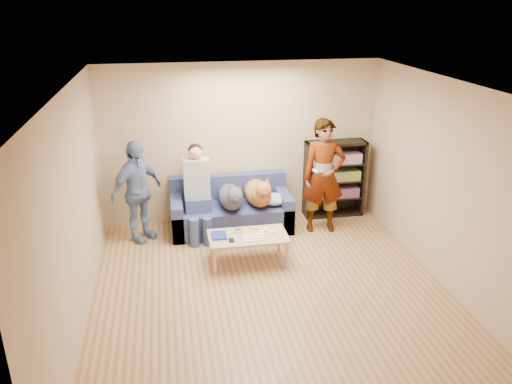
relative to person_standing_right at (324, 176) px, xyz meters
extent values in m
plane|color=olive|center=(-1.18, -1.77, -0.91)|extent=(5.00, 5.00, 0.00)
plane|color=white|center=(-1.18, -1.77, 1.69)|extent=(5.00, 5.00, 0.00)
plane|color=tan|center=(-1.18, 0.73, 0.39)|extent=(4.50, 0.00, 4.50)
plane|color=tan|center=(-1.18, -4.27, 0.39)|extent=(4.50, 0.00, 4.50)
plane|color=tan|center=(-3.43, -1.77, 0.39)|extent=(0.00, 5.00, 5.00)
plane|color=tan|center=(1.07, -1.77, 0.39)|extent=(0.00, 5.00, 5.00)
ellipsoid|color=#B4B4B9|center=(-0.75, 0.18, -0.40)|extent=(0.46, 0.39, 0.16)
imported|color=gray|center=(0.00, 0.00, 0.00)|extent=(0.70, 0.50, 1.82)
imported|color=#6D8BAE|center=(-2.86, 0.17, -0.12)|extent=(0.94, 0.91, 1.58)
cube|color=silver|center=(-0.20, -0.20, 0.17)|extent=(0.07, 0.13, 0.03)
cube|color=#1B2598|center=(-1.74, -0.80, -0.48)|extent=(0.20, 0.26, 0.03)
cube|color=silver|center=(-1.29, -0.95, -0.48)|extent=(0.26, 0.20, 0.02)
cube|color=beige|center=(-1.26, -0.93, -0.47)|extent=(0.22, 0.17, 0.01)
cube|color=silver|center=(-1.46, -0.73, -0.46)|extent=(0.11, 0.06, 0.05)
cube|color=white|center=(-1.06, -0.75, -0.47)|extent=(0.04, 0.13, 0.03)
cube|color=white|center=(-0.98, -0.83, -0.47)|extent=(0.09, 0.06, 0.03)
cylinder|color=silver|center=(-1.14, -0.87, -0.48)|extent=(0.07, 0.07, 0.02)
cylinder|color=white|center=(-1.14, -0.79, -0.48)|extent=(0.07, 0.07, 0.02)
cylinder|color=orange|center=(-1.36, -1.01, -0.49)|extent=(0.13, 0.06, 0.01)
cylinder|color=black|center=(-1.22, -0.67, -0.49)|extent=(0.13, 0.08, 0.01)
cube|color=black|center=(-1.59, -0.97, -0.48)|extent=(0.07, 0.12, 0.02)
cube|color=#515B93|center=(-1.43, 0.28, -0.70)|extent=(1.90, 0.85, 0.42)
cube|color=#515B93|center=(-1.43, 0.61, -0.29)|extent=(1.90, 0.18, 0.40)
cube|color=#515B93|center=(-2.29, 0.28, -0.62)|extent=(0.18, 0.85, 0.58)
cube|color=#515B93|center=(-0.57, 0.28, -0.62)|extent=(0.18, 0.85, 0.58)
cube|color=#3A4480|center=(-1.95, 0.20, -0.38)|extent=(0.40, 0.38, 0.22)
cylinder|color=#415591|center=(-2.05, -0.22, -0.70)|extent=(0.14, 0.14, 0.47)
cylinder|color=#3A4B81|center=(-1.85, -0.22, -0.70)|extent=(0.14, 0.14, 0.47)
cube|color=#A7A7AC|center=(-1.95, 0.30, 0.01)|extent=(0.40, 0.24, 0.58)
sphere|color=#D8A582|center=(-1.95, 0.30, 0.41)|extent=(0.21, 0.21, 0.21)
ellipsoid|color=black|center=(-1.95, 0.33, 0.44)|extent=(0.22, 0.22, 0.19)
ellipsoid|color=#484B51|center=(-1.44, 0.22, -0.32)|extent=(0.38, 0.80, 0.33)
sphere|color=#46474F|center=(-1.44, -0.10, -0.25)|extent=(0.29, 0.29, 0.29)
sphere|color=#494A53|center=(-1.44, -0.28, -0.11)|extent=(0.23, 0.23, 0.23)
cube|color=black|center=(-1.44, -0.40, -0.15)|extent=(0.07, 0.11, 0.07)
cone|color=#4A4B53|center=(-1.51, -0.25, 0.01)|extent=(0.07, 0.07, 0.11)
cone|color=#4D5157|center=(-1.37, -0.25, 0.01)|extent=(0.07, 0.07, 0.11)
cylinder|color=#4B4F55|center=(-1.44, 0.65, -0.36)|extent=(0.04, 0.26, 0.15)
ellipsoid|color=#B27F36|center=(-0.99, 0.27, -0.31)|extent=(0.41, 0.86, 0.36)
sphere|color=#C9823D|center=(-0.99, -0.02, -0.23)|extent=(0.31, 0.31, 0.31)
sphere|color=#AC5534|center=(-0.99, -0.19, -0.08)|extent=(0.25, 0.25, 0.25)
cube|color=#522D1C|center=(-0.99, -0.30, -0.12)|extent=(0.08, 0.12, 0.07)
cone|color=#C4783B|center=(-1.06, -0.16, 0.05)|extent=(0.08, 0.08, 0.12)
cone|color=#A66B32|center=(-0.93, -0.16, 0.05)|extent=(0.08, 0.08, 0.12)
cylinder|color=#C46A3C|center=(-0.99, 0.67, -0.35)|extent=(0.05, 0.28, 0.16)
cube|color=tan|center=(-1.34, -0.85, -0.51)|extent=(1.10, 0.60, 0.04)
cylinder|color=tan|center=(-1.84, -1.10, -0.72)|extent=(0.05, 0.05, 0.38)
cylinder|color=tan|center=(-0.84, -1.10, -0.72)|extent=(0.05, 0.05, 0.38)
cylinder|color=#D1AF80|center=(-1.84, -0.60, -0.72)|extent=(0.05, 0.05, 0.38)
cylinder|color=tan|center=(-0.84, -0.60, -0.72)|extent=(0.05, 0.05, 0.38)
cube|color=black|center=(-0.11, 0.55, -0.26)|extent=(0.04, 0.34, 1.30)
cube|color=black|center=(0.85, 0.55, -0.26)|extent=(0.04, 0.34, 1.30)
cube|color=black|center=(0.37, 0.55, 0.37)|extent=(1.00, 0.34, 0.04)
cube|color=black|center=(0.37, 0.55, -0.89)|extent=(1.00, 0.34, 0.04)
cube|color=black|center=(0.37, 0.71, -0.26)|extent=(1.00, 0.02, 1.30)
cube|color=black|center=(0.37, 0.55, -0.59)|extent=(0.94, 0.32, 0.03)
cube|color=black|center=(0.37, 0.55, -0.29)|extent=(0.94, 0.32, 0.02)
cube|color=black|center=(0.37, 0.55, 0.01)|extent=(0.94, 0.32, 0.02)
cube|color=#B23333|center=(0.37, 0.53, -0.49)|extent=(0.84, 0.24, 0.17)
cube|color=gold|center=(0.37, 0.53, -0.19)|extent=(0.84, 0.24, 0.17)
cube|color=#994C99|center=(0.37, 0.53, 0.11)|extent=(0.84, 0.24, 0.17)
camera|label=1|loc=(-2.36, -7.00, 2.60)|focal=35.00mm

